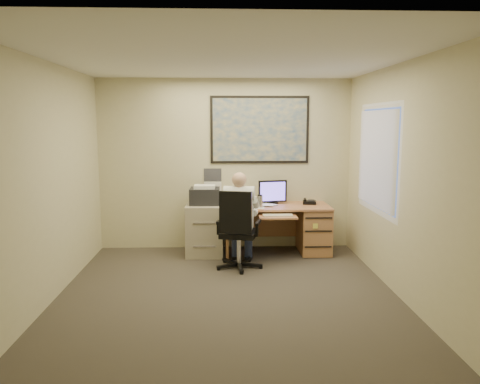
{
  "coord_description": "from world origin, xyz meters",
  "views": [
    {
      "loc": [
        -0.08,
        -5.19,
        2.03
      ],
      "look_at": [
        0.2,
        1.3,
        1.05
      ],
      "focal_mm": 35.0,
      "sensor_mm": 36.0,
      "label": 1
    }
  ],
  "objects_px": {
    "desk": "(298,224)",
    "filing_cabinet": "(205,224)",
    "person": "(239,220)",
    "office_chair": "(240,246)"
  },
  "relations": [
    {
      "from": "desk",
      "to": "person",
      "type": "relative_size",
      "value": 1.19
    },
    {
      "from": "office_chair",
      "to": "filing_cabinet",
      "type": "bearing_deg",
      "value": 137.11
    },
    {
      "from": "desk",
      "to": "office_chair",
      "type": "xyz_separation_m",
      "value": [
        -0.94,
        -0.8,
        -0.12
      ]
    },
    {
      "from": "desk",
      "to": "person",
      "type": "xyz_separation_m",
      "value": [
        -0.95,
        -0.71,
        0.23
      ]
    },
    {
      "from": "filing_cabinet",
      "to": "office_chair",
      "type": "bearing_deg",
      "value": -55.02
    },
    {
      "from": "filing_cabinet",
      "to": "person",
      "type": "relative_size",
      "value": 0.8
    },
    {
      "from": "filing_cabinet",
      "to": "office_chair",
      "type": "xyz_separation_m",
      "value": [
        0.51,
        -0.77,
        -0.14
      ]
    },
    {
      "from": "desk",
      "to": "filing_cabinet",
      "type": "xyz_separation_m",
      "value": [
        -1.45,
        -0.03,
        0.02
      ]
    },
    {
      "from": "desk",
      "to": "filing_cabinet",
      "type": "relative_size",
      "value": 1.49
    },
    {
      "from": "office_chair",
      "to": "person",
      "type": "xyz_separation_m",
      "value": [
        -0.01,
        0.08,
        0.34
      ]
    }
  ]
}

